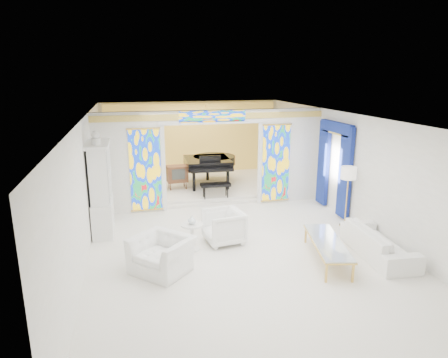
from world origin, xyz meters
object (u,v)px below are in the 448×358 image
object	(u,v)px
armchair_left	(162,254)
sofa	(379,242)
china_cabinet	(101,189)
coffee_table	(327,243)
tv_console	(177,174)
armchair_right	(223,227)
grand_piano	(211,162)

from	to	relation	value
armchair_left	sofa	size ratio (longest dim) A/B	0.53
china_cabinet	coffee_table	world-z (taller)	china_cabinet
armchair_left	coffee_table	distance (m)	3.62
china_cabinet	coffee_table	bearing A→B (deg)	-30.69
sofa	coffee_table	bearing A→B (deg)	92.97
china_cabinet	armchair_left	xyz separation A→B (m)	(1.30, -2.55, -0.79)
coffee_table	tv_console	world-z (taller)	tv_console
china_cabinet	armchair_right	size ratio (longest dim) A/B	3.00
armchair_left	coffee_table	size ratio (longest dim) A/B	0.53
sofa	armchair_left	bearing A→B (deg)	90.04
sofa	tv_console	world-z (taller)	tv_console
coffee_table	armchair_left	bearing A→B (deg)	174.36
grand_piano	tv_console	distance (m)	1.34
grand_piano	sofa	bearing A→B (deg)	-65.91
china_cabinet	armchair_right	xyz separation A→B (m)	(2.90, -1.41, -0.76)
armchair_right	coffee_table	bearing A→B (deg)	45.99
china_cabinet	grand_piano	world-z (taller)	china_cabinet
china_cabinet	armchair_left	bearing A→B (deg)	-63.08
coffee_table	tv_console	size ratio (longest dim) A/B	2.69
grand_piano	tv_console	world-z (taller)	grand_piano
grand_piano	coffee_table	bearing A→B (deg)	-76.25
sofa	coffee_table	xyz separation A→B (m)	(-1.26, 0.04, 0.11)
sofa	tv_console	xyz separation A→B (m)	(-3.85, 5.98, 0.38)
tv_console	armchair_right	bearing A→B (deg)	-86.28
armchair_left	grand_piano	distance (m)	6.40
coffee_table	tv_console	distance (m)	6.49
grand_piano	tv_console	bearing A→B (deg)	-162.16
grand_piano	china_cabinet	bearing A→B (deg)	-134.65
coffee_table	china_cabinet	bearing A→B (deg)	149.31
tv_console	china_cabinet	bearing A→B (deg)	-131.10
armchair_right	tv_console	world-z (taller)	tv_console
grand_piano	tv_console	size ratio (longest dim) A/B	3.65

